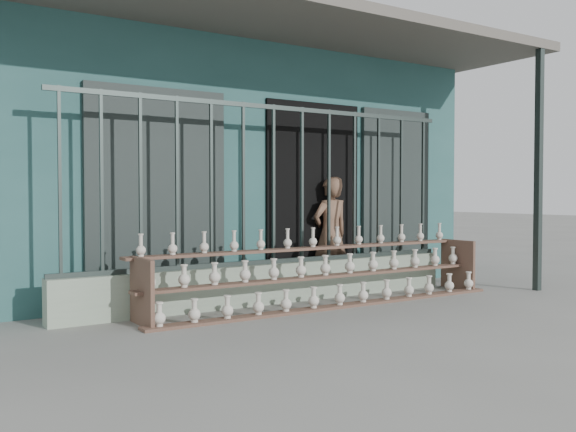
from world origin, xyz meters
TOP-DOWN VIEW (x-y plane):
  - ground at (0.00, 0.00)m, footprint 60.00×60.00m
  - workshop_building at (0.00, 4.23)m, footprint 7.40×6.60m
  - parapet_wall at (0.00, 1.30)m, footprint 5.00×0.20m
  - security_fence at (-0.00, 1.30)m, footprint 5.00×0.04m
  - shelf_rack at (0.44, 0.88)m, footprint 4.50×0.68m
  - elderly_woman at (1.07, 1.65)m, footprint 0.55×0.38m

SIDE VIEW (x-z plane):
  - ground at x=0.00m, z-range 0.00..0.00m
  - parapet_wall at x=0.00m, z-range 0.00..0.45m
  - shelf_rack at x=0.44m, z-range -0.06..0.79m
  - elderly_woman at x=1.07m, z-range 0.00..1.46m
  - security_fence at x=0.00m, z-range 0.45..2.25m
  - workshop_building at x=0.00m, z-range 0.02..3.23m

